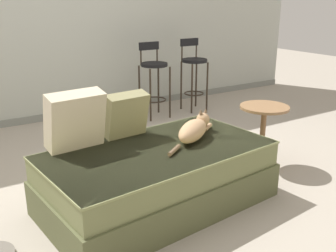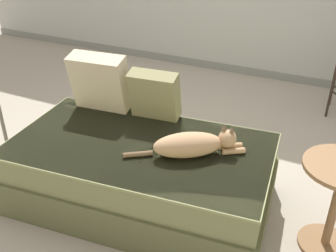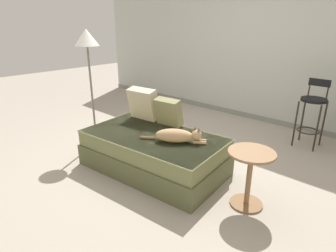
% 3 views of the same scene
% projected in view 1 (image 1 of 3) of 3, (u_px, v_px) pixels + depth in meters
% --- Properties ---
extents(ground_plane, '(16.00, 16.00, 0.00)m').
position_uv_depth(ground_plane, '(134.00, 184.00, 3.33)').
color(ground_plane, '#A89E8E').
rests_on(ground_plane, ground).
extents(wall_back_panel, '(8.00, 0.10, 2.60)m').
position_uv_depth(wall_back_panel, '(45.00, 15.00, 4.73)').
color(wall_back_panel, '#B7BCB2').
rests_on(wall_back_panel, ground).
extents(wall_baseboard_trim, '(8.00, 0.02, 0.09)m').
position_uv_depth(wall_baseboard_trim, '(56.00, 116.00, 5.08)').
color(wall_baseboard_trim, gray).
rests_on(wall_baseboard_trim, ground).
extents(couch, '(1.77, 1.09, 0.45)m').
position_uv_depth(couch, '(158.00, 177.00, 2.93)').
color(couch, brown).
rests_on(couch, ground).
extents(throw_pillow_corner, '(0.43, 0.27, 0.43)m').
position_uv_depth(throw_pillow_corner, '(75.00, 120.00, 2.80)').
color(throw_pillow_corner, beige).
rests_on(throw_pillow_corner, couch).
extents(throw_pillow_middle, '(0.36, 0.23, 0.36)m').
position_uv_depth(throw_pillow_middle, '(126.00, 115.00, 3.06)').
color(throw_pillow_middle, '#847F56').
rests_on(throw_pillow_middle, couch).
extents(cat, '(0.66, 0.45, 0.19)m').
position_uv_depth(cat, '(194.00, 129.00, 3.04)').
color(cat, tan).
rests_on(cat, couch).
extents(bar_stool_near_window, '(0.34, 0.34, 0.96)m').
position_uv_depth(bar_stool_near_window, '(154.00, 74.00, 5.03)').
color(bar_stool_near_window, '#2D2319').
rests_on(bar_stool_near_window, ground).
extents(bar_stool_by_doorway, '(0.34, 0.34, 0.97)m').
position_uv_depth(bar_stool_by_doorway, '(194.00, 68.00, 5.35)').
color(bar_stool_by_doorway, '#2D2319').
rests_on(bar_stool_by_doorway, ground).
extents(side_table, '(0.44, 0.44, 0.58)m').
position_uv_depth(side_table, '(263.00, 127.00, 3.58)').
color(side_table, olive).
rests_on(side_table, ground).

